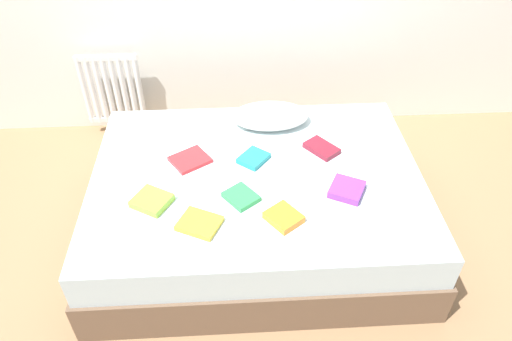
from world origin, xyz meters
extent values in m
plane|color=#93704C|center=(0.00, 0.00, 0.00)|extent=(8.00, 8.00, 0.00)
cube|color=brown|center=(0.00, 0.00, 0.14)|extent=(2.00, 1.50, 0.28)
cube|color=silver|center=(0.00, 0.00, 0.39)|extent=(1.96, 1.46, 0.22)
cylinder|color=white|center=(-1.28, 1.20, 0.41)|extent=(0.04, 0.04, 0.59)
cylinder|color=white|center=(-1.22, 1.20, 0.41)|extent=(0.04, 0.04, 0.59)
cylinder|color=white|center=(-1.16, 1.20, 0.41)|extent=(0.04, 0.04, 0.59)
cylinder|color=white|center=(-1.10, 1.20, 0.41)|extent=(0.04, 0.04, 0.59)
cylinder|color=white|center=(-1.04, 1.20, 0.41)|extent=(0.04, 0.04, 0.59)
cylinder|color=white|center=(-0.98, 1.20, 0.41)|extent=(0.04, 0.04, 0.59)
cylinder|color=white|center=(-0.92, 1.20, 0.41)|extent=(0.04, 0.04, 0.59)
cylinder|color=white|center=(-0.86, 1.20, 0.41)|extent=(0.04, 0.04, 0.59)
cube|color=white|center=(-1.07, 1.20, 0.68)|extent=(0.47, 0.04, 0.04)
cube|color=white|center=(-1.07, 1.20, 0.13)|extent=(0.47, 0.04, 0.04)
ellipsoid|color=white|center=(0.12, 0.52, 0.56)|extent=(0.52, 0.32, 0.12)
cube|color=red|center=(-0.40, 0.14, 0.51)|extent=(0.28, 0.27, 0.02)
cube|color=orange|center=(0.12, -0.39, 0.52)|extent=(0.23, 0.23, 0.04)
cube|color=maroon|center=(0.42, 0.20, 0.52)|extent=(0.23, 0.25, 0.04)
cube|color=purple|center=(0.50, -0.20, 0.52)|extent=(0.24, 0.25, 0.04)
cube|color=#8CC638|center=(-0.59, -0.22, 0.52)|extent=(0.25, 0.25, 0.04)
cube|color=green|center=(-0.10, -0.22, 0.52)|extent=(0.23, 0.23, 0.03)
cube|color=yellow|center=(-0.33, -0.41, 0.52)|extent=(0.26, 0.25, 0.03)
cube|color=teal|center=(-0.01, 0.12, 0.52)|extent=(0.22, 0.22, 0.03)
camera|label=1|loc=(-0.13, -2.18, 2.35)|focal=33.71mm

